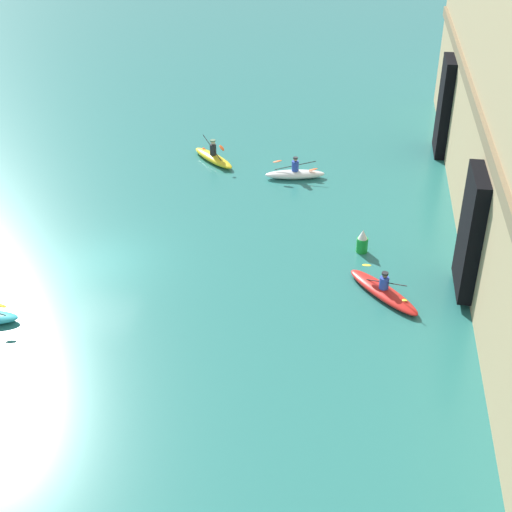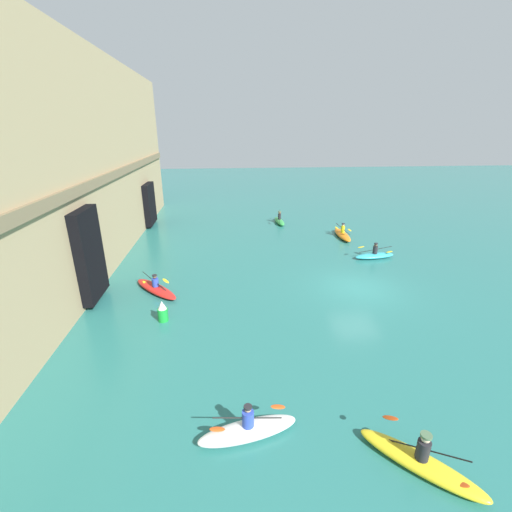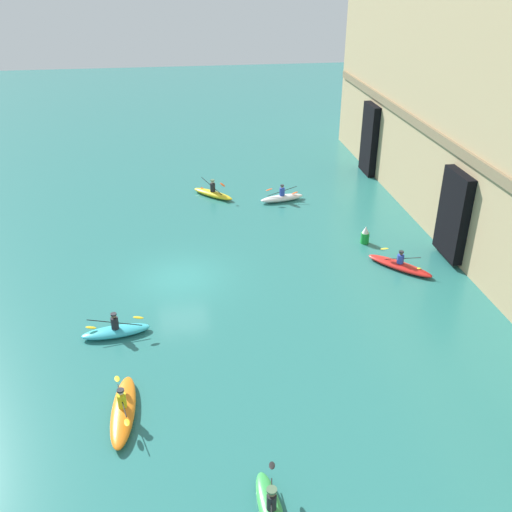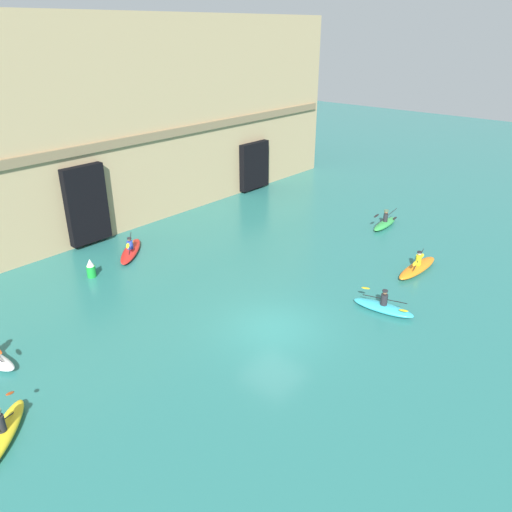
{
  "view_description": "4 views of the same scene",
  "coord_description": "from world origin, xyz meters",
  "px_view_note": "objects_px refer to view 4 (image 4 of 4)",
  "views": [
    {
      "loc": [
        22.51,
        9.76,
        14.55
      ],
      "look_at": [
        1.08,
        6.39,
        1.54
      ],
      "focal_mm": 50.0,
      "sensor_mm": 36.0,
      "label": 1
    },
    {
      "loc": [
        -16.36,
        7.17,
        8.27
      ],
      "look_at": [
        -0.35,
        5.68,
        2.21
      ],
      "focal_mm": 24.0,
      "sensor_mm": 36.0,
      "label": 2
    },
    {
      "loc": [
        24.46,
        0.25,
        14.08
      ],
      "look_at": [
        1.23,
        3.56,
        1.61
      ],
      "focal_mm": 40.0,
      "sensor_mm": 36.0,
      "label": 3
    },
    {
      "loc": [
        -14.04,
        -11.3,
        11.74
      ],
      "look_at": [
        2.83,
        3.52,
        1.35
      ],
      "focal_mm": 35.0,
      "sensor_mm": 36.0,
      "label": 4
    }
  ],
  "objects_px": {
    "kayak_cyan": "(383,307)",
    "kayak_orange": "(417,267)",
    "kayak_red": "(131,251)",
    "kayak_yellow": "(2,433)",
    "kayak_green": "(385,223)",
    "marker_buoy": "(91,269)"
  },
  "relations": [
    {
      "from": "kayak_cyan",
      "to": "kayak_orange",
      "type": "xyz_separation_m",
      "value": [
        4.82,
        0.61,
        0.02
      ]
    },
    {
      "from": "kayak_orange",
      "to": "kayak_red",
      "type": "bearing_deg",
      "value": -54.66
    },
    {
      "from": "kayak_yellow",
      "to": "kayak_orange",
      "type": "xyz_separation_m",
      "value": [
        19.61,
        -4.55,
        -0.01
      ]
    },
    {
      "from": "kayak_green",
      "to": "kayak_orange",
      "type": "xyz_separation_m",
      "value": [
        -4.68,
        -4.38,
        -0.01
      ]
    },
    {
      "from": "kayak_cyan",
      "to": "kayak_green",
      "type": "distance_m",
      "value": 10.73
    },
    {
      "from": "kayak_green",
      "to": "marker_buoy",
      "type": "relative_size",
      "value": 2.91
    },
    {
      "from": "kayak_red",
      "to": "marker_buoy",
      "type": "height_order",
      "value": "marker_buoy"
    },
    {
      "from": "kayak_red",
      "to": "marker_buoy",
      "type": "xyz_separation_m",
      "value": [
        -3.03,
        -0.86,
        0.26
      ]
    },
    {
      "from": "kayak_orange",
      "to": "marker_buoy",
      "type": "relative_size",
      "value": 3.6
    },
    {
      "from": "kayak_green",
      "to": "kayak_yellow",
      "type": "bearing_deg",
      "value": 175.82
    },
    {
      "from": "kayak_red",
      "to": "kayak_green",
      "type": "bearing_deg",
      "value": 104.64
    },
    {
      "from": "kayak_cyan",
      "to": "kayak_yellow",
      "type": "xyz_separation_m",
      "value": [
        -14.79,
        5.16,
        0.02
      ]
    },
    {
      "from": "kayak_orange",
      "to": "kayak_red",
      "type": "distance_m",
      "value": 15.72
    },
    {
      "from": "kayak_red",
      "to": "marker_buoy",
      "type": "distance_m",
      "value": 3.16
    },
    {
      "from": "kayak_red",
      "to": "marker_buoy",
      "type": "relative_size",
      "value": 3.16
    },
    {
      "from": "kayak_cyan",
      "to": "kayak_yellow",
      "type": "distance_m",
      "value": 15.66
    },
    {
      "from": "kayak_yellow",
      "to": "marker_buoy",
      "type": "bearing_deg",
      "value": 178.77
    },
    {
      "from": "kayak_cyan",
      "to": "kayak_yellow",
      "type": "height_order",
      "value": "kayak_yellow"
    },
    {
      "from": "marker_buoy",
      "to": "kayak_green",
      "type": "bearing_deg",
      "value": -25.9
    },
    {
      "from": "kayak_green",
      "to": "kayak_orange",
      "type": "height_order",
      "value": "kayak_orange"
    },
    {
      "from": "kayak_orange",
      "to": "kayak_red",
      "type": "relative_size",
      "value": 1.14
    },
    {
      "from": "kayak_cyan",
      "to": "kayak_orange",
      "type": "bearing_deg",
      "value": 89.45
    }
  ]
}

